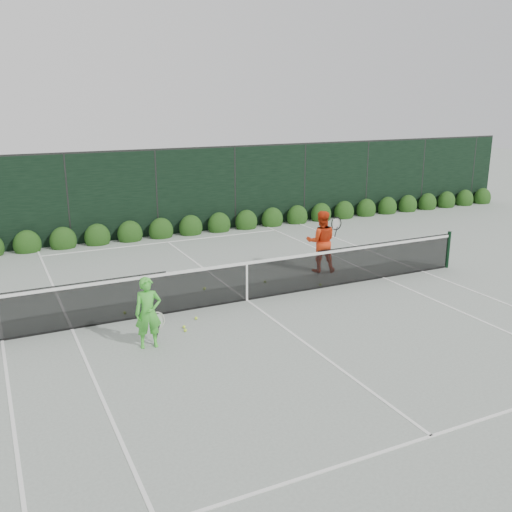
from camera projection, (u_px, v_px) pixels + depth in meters
name	position (u px, v px, depth m)	size (l,w,h in m)	color
ground	(247.00, 300.00, 13.86)	(80.00, 80.00, 0.00)	gray
tennis_net	(246.00, 280.00, 13.71)	(12.90, 0.10, 1.07)	black
player_woman	(148.00, 313.00, 11.12)	(0.64, 0.42, 1.43)	green
player_man	(321.00, 241.00, 15.95)	(1.04, 0.95, 1.74)	red
court_lines	(247.00, 300.00, 13.86)	(11.03, 23.83, 0.01)	white
windscreen_fence	(305.00, 270.00, 11.11)	(32.00, 21.07, 3.06)	black
hedge_row	(161.00, 231.00, 20.00)	(31.66, 0.65, 0.94)	black
tennis_balls	(215.00, 304.00, 13.51)	(5.16, 2.43, 0.07)	#C5F336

